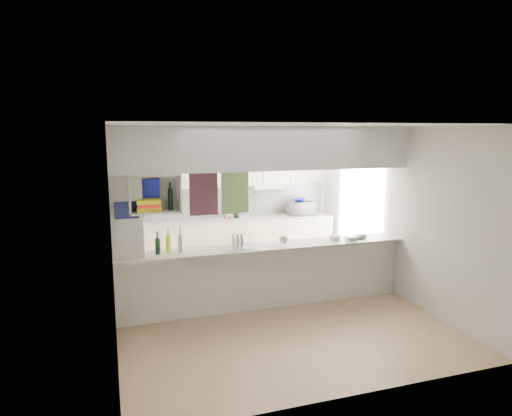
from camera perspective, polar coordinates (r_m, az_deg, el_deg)
name	(u,v)px	position (r m, az deg, el deg)	size (l,w,h in m)	color
floor	(266,307)	(6.81, 1.29, -12.24)	(4.80, 4.80, 0.00)	tan
ceiling	(267,126)	(6.32, 1.38, 10.22)	(4.80, 4.80, 0.00)	white
wall_back	(225,197)	(8.71, -3.91, 1.43)	(4.20, 4.20, 0.00)	silver
wall_left	(111,229)	(6.09, -17.68, -2.53)	(4.80, 4.80, 0.00)	silver
wall_right	(394,211)	(7.39, 16.87, -0.41)	(4.80, 4.80, 0.00)	silver
servery_partition	(255,195)	(6.33, -0.14, 1.67)	(4.20, 0.50, 2.60)	silver
cubby_shelf	(153,196)	(5.98, -12.77, 1.47)	(0.65, 0.35, 0.50)	white
kitchen_run	(237,223)	(8.58, -2.41, -1.89)	(3.60, 0.63, 2.24)	beige
microwave	(301,208)	(8.93, 5.66, 0.02)	(0.49, 0.33, 0.27)	white
bowl	(299,200)	(8.90, 5.44, 1.04)	(0.22, 0.22, 0.05)	#0D1399
dish_rack	(240,242)	(6.38, -1.98, -4.24)	(0.42, 0.32, 0.22)	silver
cup	(284,240)	(6.56, 3.47, -4.07)	(0.12, 0.12, 0.10)	white
wine_bottles	(169,244)	(6.22, -10.78, -4.41)	(0.37, 0.15, 0.34)	black
plastic_tubs	(347,238)	(6.98, 11.27, -3.65)	(0.58, 0.23, 0.08)	silver
utensil_jar	(237,214)	(8.56, -2.44, -0.78)	(0.10, 0.10, 0.14)	black
knife_block	(227,213)	(8.54, -3.70, -0.68)	(0.09, 0.07, 0.19)	#522F1C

